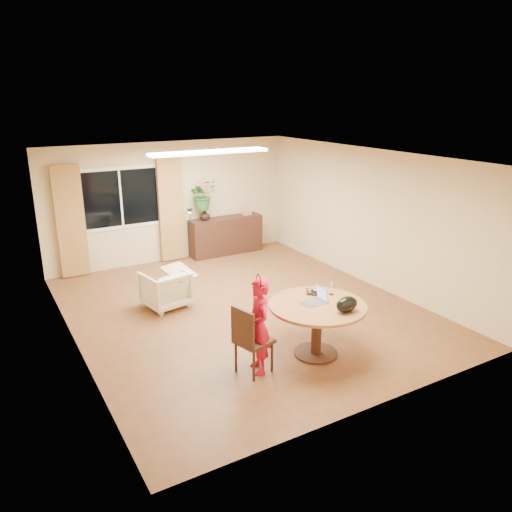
% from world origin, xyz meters
% --- Properties ---
extents(floor, '(6.50, 6.50, 0.00)m').
position_xyz_m(floor, '(0.00, 0.00, 0.00)').
color(floor, brown).
rests_on(floor, ground).
extents(ceiling, '(6.50, 6.50, 0.00)m').
position_xyz_m(ceiling, '(0.00, 0.00, 2.60)').
color(ceiling, white).
rests_on(ceiling, wall_back).
extents(wall_back, '(5.50, 0.00, 5.50)m').
position_xyz_m(wall_back, '(0.00, 3.25, 1.30)').
color(wall_back, '#D1B388').
rests_on(wall_back, floor).
extents(wall_left, '(0.00, 6.50, 6.50)m').
position_xyz_m(wall_left, '(-2.75, 0.00, 1.30)').
color(wall_left, '#D1B388').
rests_on(wall_left, floor).
extents(wall_right, '(0.00, 6.50, 6.50)m').
position_xyz_m(wall_right, '(2.75, 0.00, 1.30)').
color(wall_right, '#D1B388').
rests_on(wall_right, floor).
extents(window, '(1.70, 0.03, 1.30)m').
position_xyz_m(window, '(-1.10, 3.23, 1.50)').
color(window, white).
rests_on(window, wall_back).
extents(curtain_left, '(0.55, 0.08, 2.25)m').
position_xyz_m(curtain_left, '(-2.15, 3.15, 1.15)').
color(curtain_left, olive).
rests_on(curtain_left, wall_back).
extents(curtain_right, '(0.55, 0.08, 2.25)m').
position_xyz_m(curtain_right, '(-0.05, 3.15, 1.15)').
color(curtain_right, olive).
rests_on(curtain_right, wall_back).
extents(ceiling_panel, '(2.20, 0.35, 0.05)m').
position_xyz_m(ceiling_panel, '(0.00, 1.20, 2.57)').
color(ceiling_panel, white).
rests_on(ceiling_panel, ceiling).
extents(dining_table, '(1.36, 1.36, 0.77)m').
position_xyz_m(dining_table, '(0.15, -1.89, 0.61)').
color(dining_table, brown).
rests_on(dining_table, floor).
extents(dining_chair, '(0.55, 0.52, 0.96)m').
position_xyz_m(dining_chair, '(-0.84, -1.85, 0.48)').
color(dining_chair, black).
rests_on(dining_chair, floor).
extents(child, '(0.53, 0.40, 1.31)m').
position_xyz_m(child, '(-0.78, -1.86, 0.66)').
color(child, '#B9250E').
rests_on(child, floor).
extents(laptop, '(0.36, 0.25, 0.23)m').
position_xyz_m(laptop, '(0.12, -1.83, 0.89)').
color(laptop, '#B7B7BC').
rests_on(laptop, dining_table).
extents(tumbler, '(0.07, 0.07, 0.10)m').
position_xyz_m(tumbler, '(0.23, -1.55, 0.82)').
color(tumbler, white).
rests_on(tumbler, dining_table).
extents(wine_glass, '(0.08, 0.08, 0.20)m').
position_xyz_m(wine_glass, '(0.53, -1.70, 0.87)').
color(wine_glass, white).
rests_on(wine_glass, dining_table).
extents(pot_lid, '(0.29, 0.29, 0.04)m').
position_xyz_m(pot_lid, '(0.37, -1.53, 0.79)').
color(pot_lid, white).
rests_on(pot_lid, dining_table).
extents(handbag, '(0.35, 0.24, 0.22)m').
position_xyz_m(handbag, '(0.33, -2.28, 0.88)').
color(handbag, black).
rests_on(handbag, dining_table).
extents(armchair, '(0.82, 0.84, 0.66)m').
position_xyz_m(armchair, '(-1.10, 0.79, 0.33)').
color(armchair, beige).
rests_on(armchair, floor).
extents(throw, '(0.60, 0.66, 0.03)m').
position_xyz_m(throw, '(-0.83, 0.78, 0.67)').
color(throw, beige).
rests_on(throw, armchair).
extents(sideboard, '(1.71, 0.42, 0.86)m').
position_xyz_m(sideboard, '(1.19, 3.01, 0.43)').
color(sideboard, black).
rests_on(sideboard, floor).
extents(vase, '(0.24, 0.24, 0.25)m').
position_xyz_m(vase, '(0.68, 3.01, 0.98)').
color(vase, black).
rests_on(vase, sideboard).
extents(bouquet, '(0.66, 0.59, 0.66)m').
position_xyz_m(bouquet, '(0.64, 3.01, 1.44)').
color(bouquet, '#286C2A').
rests_on(bouquet, vase).
extents(book_stack, '(0.23, 0.20, 0.08)m').
position_xyz_m(book_stack, '(1.75, 3.01, 0.90)').
color(book_stack, '#986A4D').
rests_on(book_stack, sideboard).
extents(desk_lamp, '(0.14, 0.14, 0.33)m').
position_xyz_m(desk_lamp, '(0.30, 2.96, 1.02)').
color(desk_lamp, black).
rests_on(desk_lamp, sideboard).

